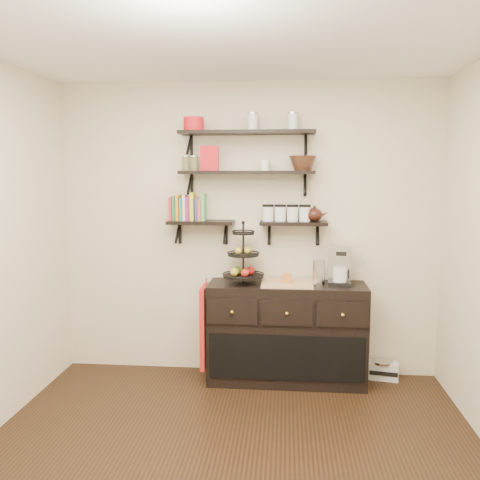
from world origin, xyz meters
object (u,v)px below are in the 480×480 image
sideboard (286,333)px  coffee_maker (340,265)px  radio (382,370)px  fruit_stand (244,263)px

sideboard → coffee_maker: size_ratio=3.90×
coffee_maker → radio: bearing=19.0°
sideboard → coffee_maker: bearing=3.0°
radio → sideboard: bearing=-161.6°
sideboard → fruit_stand: bearing=179.4°
sideboard → fruit_stand: 0.74m
fruit_stand → coffee_maker: size_ratio=1.49×
sideboard → coffee_maker: (0.46, 0.02, 0.62)m
sideboard → fruit_stand: size_ratio=2.62×
coffee_maker → radio: size_ratio=1.16×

